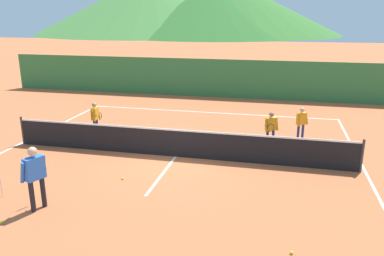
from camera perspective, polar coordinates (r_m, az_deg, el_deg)
ground_plane at (r=12.99m, az=-2.46°, el=-4.30°), size 120.00×120.00×0.00m
line_baseline_far at (r=18.82m, az=2.62°, el=2.34°), size 12.04×0.08×0.01m
line_sideline_west at (r=15.64m, az=-24.26°, el=-2.13°), size 0.08×12.73×0.01m
line_sideline_east at (r=12.86m, az=24.53°, el=-6.06°), size 0.08×12.73×0.01m
line_service_center at (r=12.99m, az=-2.46°, el=-4.28°), size 0.08×6.04×0.01m
tennis_net at (r=12.82m, az=-2.48°, el=-2.21°), size 11.79×0.08×1.05m
instructor at (r=10.01m, az=-22.42°, el=-6.13°), size 0.47×0.82×1.63m
student_0 at (r=15.50m, az=-14.26°, el=1.78°), size 0.46×0.62×1.34m
student_1 at (r=13.91m, az=11.70°, el=0.24°), size 0.52×0.66×1.32m
student_2 at (r=14.99m, az=16.04°, el=1.03°), size 0.48×0.45×1.29m
tennis_ball_2 at (r=8.31m, az=14.67°, el=-17.58°), size 0.07×0.07×0.07m
tennis_ball_3 at (r=11.41m, az=-10.33°, el=-7.43°), size 0.07×0.07×0.07m
tennis_ball_7 at (r=10.06m, az=-26.59°, el=-12.48°), size 0.07×0.07×0.07m
windscreen_fence at (r=22.23m, az=4.45°, el=7.39°), size 26.50×0.08×2.20m
hill_0 at (r=96.49m, az=5.74°, el=17.47°), size 52.12×52.12×12.55m
hill_1 at (r=92.30m, az=3.29°, el=17.03°), size 47.80×47.80×10.84m
hill_2 at (r=101.26m, az=-6.16°, el=17.86°), size 57.08×57.08×14.13m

